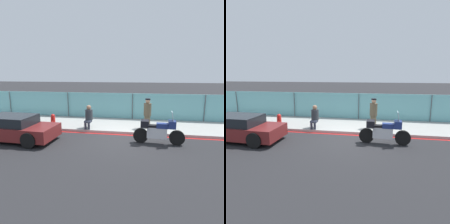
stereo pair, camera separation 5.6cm
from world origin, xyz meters
TOP-DOWN VIEW (x-y plane):
  - ground_plane at (0.00, 0.00)m, footprint 120.00×120.00m
  - sidewalk at (0.00, 2.50)m, footprint 34.22×3.18m
  - curb_paint_stripe at (0.00, 0.82)m, footprint 34.22×0.18m
  - storefront_fence at (-0.00, 4.18)m, footprint 32.51×0.17m
  - motorcycle at (1.49, -0.25)m, footprint 2.33×0.56m
  - officer_standing at (0.99, 1.96)m, footprint 0.42×0.42m
  - person_seated_on_curb at (-2.28, 1.38)m, footprint 0.42×0.69m
  - parked_car_far_background at (-5.33, -0.92)m, footprint 4.03×1.95m
  - fire_hydrant at (-4.44, 1.33)m, footprint 0.26×0.32m

SIDE VIEW (x-z plane):
  - ground_plane at x=0.00m, z-range 0.00..0.00m
  - curb_paint_stripe at x=0.00m, z-range 0.00..0.01m
  - sidewalk at x=0.00m, z-range 0.00..0.14m
  - fire_hydrant at x=-4.44m, z-range 0.14..0.87m
  - parked_car_far_background at x=-5.33m, z-range -0.01..1.22m
  - motorcycle at x=1.49m, z-range -0.15..1.40m
  - person_seated_on_curb at x=-2.28m, z-range 0.20..1.51m
  - storefront_fence at x=0.00m, z-range 0.00..1.87m
  - officer_standing at x=0.99m, z-range 0.16..1.84m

